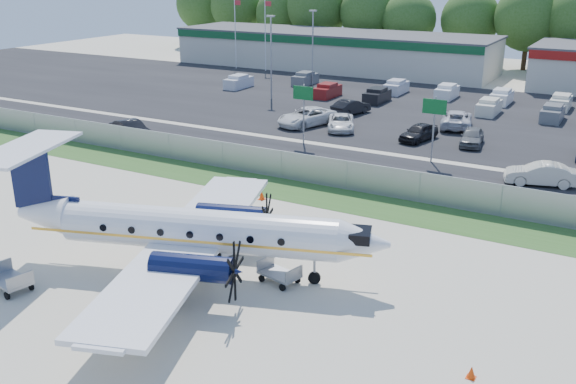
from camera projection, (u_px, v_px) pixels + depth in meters
The scene contains 29 objects.
ground at pixel (228, 272), 31.32m from camera, with size 170.00×170.00×0.00m, color beige.
grass_verge at pixel (333, 198), 41.20m from camera, with size 170.00×4.00×0.02m, color #2D561E.
access_road at pixel (374, 170), 46.96m from camera, with size 170.00×8.00×0.02m, color black.
parking_lot at pixel (453, 115), 64.24m from camera, with size 170.00×32.00×0.02m, color black.
perimeter_fence at pixel (347, 175), 42.51m from camera, with size 120.00×0.06×1.99m.
building_west at pixel (332, 50), 92.48m from camera, with size 46.40×12.40×5.24m.
sign_left at pixel (303, 101), 52.65m from camera, with size 1.80×0.26×5.00m.
sign_mid at pixel (434, 116), 47.59m from camera, with size 1.80×0.26×5.00m.
flagpole_west at pixel (236, 29), 91.21m from camera, with size 1.06×0.12×10.00m.
flagpole_east at pixel (266, 30), 88.91m from camera, with size 1.06×0.12×10.00m.
light_pole_nw at pixel (271, 52), 70.04m from camera, with size 0.90×0.35×9.09m.
light_pole_sw at pixel (313, 43), 78.27m from camera, with size 0.90×0.35×9.09m.
tree_line at pixel (518, 69), 92.22m from camera, with size 112.00×6.00×14.00m, color #294E16, non-canonical shape.
aircraft at pixel (192, 229), 30.52m from camera, with size 19.31×18.82×5.92m.
pushback_tug at pixel (219, 240), 33.38m from camera, with size 2.82×2.39×1.35m.
baggage_cart_near at pixel (10, 280), 29.46m from camera, with size 2.30×1.64×1.10m.
baggage_cart_far at pixel (279, 273), 30.16m from camera, with size 2.12×1.54×1.00m.
cone_nose at pixel (471, 372), 23.22m from camera, with size 0.34×0.34×0.48m.
cone_port_wing at pixel (102, 300), 28.13m from camera, with size 0.40×0.40×0.57m.
cone_starboard_wing at pixel (262, 195), 40.95m from camera, with size 0.41×0.41×0.58m.
road_car_west at pixel (132, 139), 55.17m from camera, with size 1.73×4.96×1.63m, color black.
road_car_mid at pixel (539, 185), 43.77m from camera, with size 1.64×4.69×1.55m, color beige.
parked_car_a at pixel (307, 126), 59.95m from camera, with size 2.77×6.01×1.67m, color silver.
parked_car_b at pixel (341, 130), 58.39m from camera, with size 2.31×5.02×1.39m, color silver.
parked_car_c at pixel (418, 141), 54.78m from camera, with size 1.74×4.33×1.48m, color black.
parked_car_d at pixel (471, 145), 53.42m from camera, with size 1.74×4.32×1.47m, color #595B5E.
parked_car_f at pixel (351, 114), 64.40m from camera, with size 1.62×4.63×1.53m, color black.
parked_car_g at pixel (456, 128), 59.21m from camera, with size 2.68×5.81×1.62m, color silver.
far_parking_rows at pixel (466, 106), 68.35m from camera, with size 56.00×10.00×1.60m, color gray, non-canonical shape.
Camera 1 is at (16.32, -23.21, 14.15)m, focal length 40.00 mm.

